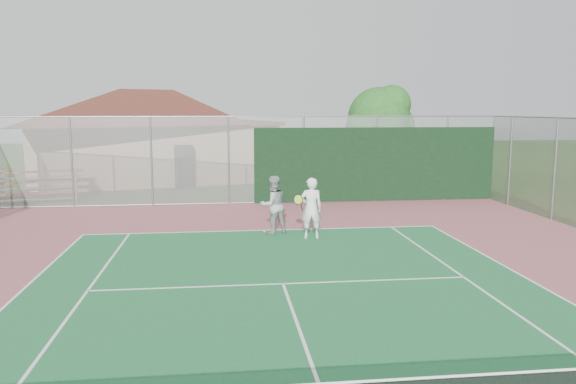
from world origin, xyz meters
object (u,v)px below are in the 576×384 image
Objects in this scene: clubhouse at (151,126)px; tree at (380,120)px; bleachers at (38,185)px; player_grey_back at (273,206)px; player_white_front at (311,209)px.

tree is (11.43, -4.65, 0.35)m from clubhouse.
clubhouse is 8.29m from bleachers.
player_grey_back is (5.31, -14.50, -2.00)m from clubhouse.
clubhouse is 4.20× the size of bleachers.
clubhouse is 16.64m from player_white_front.
clubhouse is 3.01× the size of tree.
clubhouse is at bearing 157.84° from tree.
player_grey_back is (-1.05, 0.76, -0.02)m from player_white_front.
bleachers is 15.67m from tree.
player_grey_back is at bearing -33.40° from player_white_front.
tree is 2.79× the size of player_grey_back.
player_grey_back is (-6.12, -9.84, -2.36)m from tree.
clubhouse reaches higher than tree.
player_white_front is (6.35, -15.25, -1.98)m from clubhouse.
player_white_front is 1.02× the size of player_grey_back.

